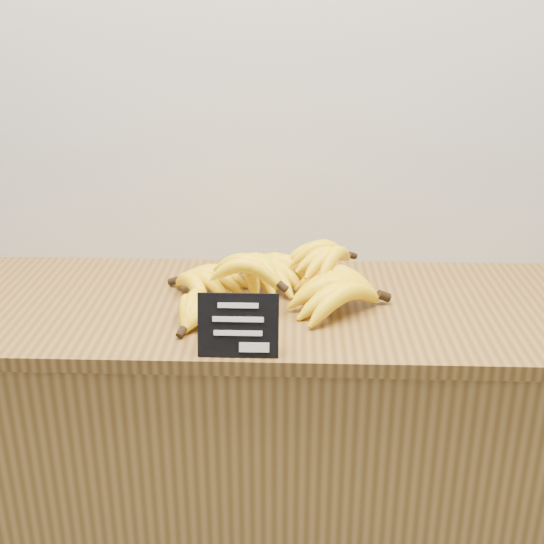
{
  "coord_description": "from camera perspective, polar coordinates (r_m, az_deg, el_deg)",
  "views": [
    {
      "loc": [
        0.13,
        1.39,
        1.55
      ],
      "look_at": [
        0.08,
        2.7,
        1.02
      ],
      "focal_mm": 45.0,
      "sensor_mm": 36.0,
      "label": 1
    }
  ],
  "objects": [
    {
      "name": "chalkboard_sign",
      "position": [
        1.26,
        -2.85,
        -4.49
      ],
      "size": [
        0.15,
        0.04,
        0.12
      ],
      "primitive_type": "cube",
      "rotation": [
        -0.26,
        0.0,
        0.0
      ],
      "color": "black",
      "rests_on": "counter_top"
    },
    {
      "name": "banana_pile",
      "position": [
        1.48,
        0.19,
        -0.9
      ],
      "size": [
        0.5,
        0.37,
        0.12
      ],
      "color": "yellow",
      "rests_on": "counter_top"
    },
    {
      "name": "counter_top",
      "position": [
        1.51,
        0.07,
        -2.99
      ],
      "size": [
        1.48,
        0.54,
        0.03
      ],
      "primitive_type": "cube",
      "color": "brown",
      "rests_on": "counter"
    },
    {
      "name": "counter",
      "position": [
        1.75,
        0.06,
        -16.87
      ],
      "size": [
        1.29,
        0.5,
        0.9
      ],
      "primitive_type": "cube",
      "color": "olive",
      "rests_on": "ground"
    }
  ]
}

